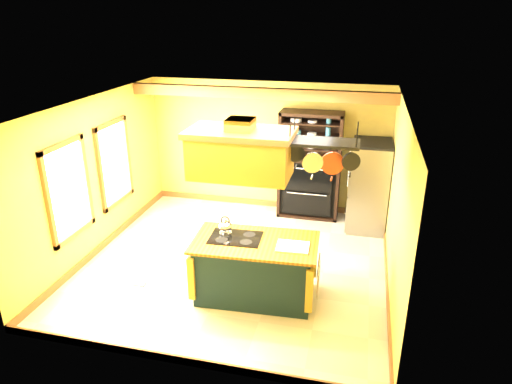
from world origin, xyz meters
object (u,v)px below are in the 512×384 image
at_px(kitchen_island, 255,268).
at_px(pot_rack, 324,149).
at_px(hutch, 309,176).
at_px(refrigerator, 368,188).
at_px(range_hood, 241,152).

distance_m(kitchen_island, pot_rack, 2.09).
bearing_deg(kitchen_island, pot_rack, -2.87).
bearing_deg(kitchen_island, hutch, 79.87).
xyz_separation_m(refrigerator, hutch, (-1.18, 0.36, 0.02)).
height_order(kitchen_island, pot_rack, pot_rack).
distance_m(range_hood, pot_rack, 1.11).
bearing_deg(range_hood, kitchen_island, 0.19).
height_order(range_hood, hutch, range_hood).
bearing_deg(refrigerator, kitchen_island, -119.56).
bearing_deg(kitchen_island, range_hood, 177.20).
relative_size(kitchen_island, hutch, 0.85).
relative_size(range_hood, pot_rack, 1.49).
bearing_deg(kitchen_island, refrigerator, 57.45).
relative_size(pot_rack, refrigerator, 0.56).
xyz_separation_m(kitchen_island, pot_rack, (0.91, 0.00, 1.89)).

